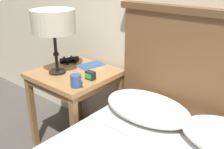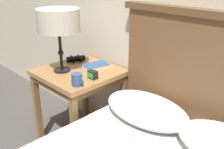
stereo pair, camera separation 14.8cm
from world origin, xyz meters
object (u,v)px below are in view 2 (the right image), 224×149
(binoculars_pair, at_px, (76,59))
(alarm_clock, at_px, (93,75))
(nightstand, at_px, (79,80))
(table_lamp, at_px, (58,21))
(book_on_nightstand, at_px, (96,66))
(coffee_mug, at_px, (77,80))

(binoculars_pair, distance_m, alarm_clock, 0.42)
(binoculars_pair, bearing_deg, alarm_clock, -20.90)
(alarm_clock, bearing_deg, nightstand, 171.51)
(table_lamp, height_order, book_on_nightstand, table_lamp)
(book_on_nightstand, height_order, alarm_clock, alarm_clock)
(table_lamp, xyz_separation_m, binoculars_pair, (-0.11, 0.22, -0.36))
(alarm_clock, bearing_deg, table_lamp, -166.48)
(nightstand, xyz_separation_m, alarm_clock, (0.20, -0.03, 0.12))
(nightstand, bearing_deg, coffee_mug, -40.13)
(nightstand, height_order, book_on_nightstand, book_on_nightstand)
(nightstand, bearing_deg, alarm_clock, -8.49)
(binoculars_pair, bearing_deg, book_on_nightstand, 2.93)
(book_on_nightstand, height_order, coffee_mug, coffee_mug)
(nightstand, xyz_separation_m, binoculars_pair, (-0.19, 0.12, 0.11))
(book_on_nightstand, relative_size, binoculars_pair, 1.36)
(book_on_nightstand, distance_m, alarm_clock, 0.22)
(table_lamp, bearing_deg, alarm_clock, 13.52)
(table_lamp, relative_size, binoculars_pair, 2.94)
(binoculars_pair, bearing_deg, table_lamp, -63.65)
(book_on_nightstand, relative_size, alarm_clock, 3.16)
(nightstand, height_order, coffee_mug, coffee_mug)
(nightstand, distance_m, alarm_clock, 0.23)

